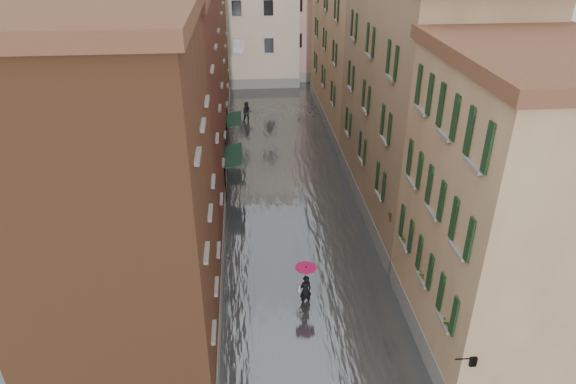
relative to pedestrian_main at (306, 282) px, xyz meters
name	(u,v)px	position (x,y,z in m)	size (l,w,h in m)	color
ground	(312,313)	(0.23, -0.64, -1.28)	(120.00, 120.00, 0.00)	slate
floodwater	(287,180)	(0.23, 12.36, -1.18)	(10.00, 60.00, 0.20)	#51565A
building_left_near	(120,219)	(-6.77, -2.64, 5.22)	(6.00, 8.00, 13.00)	brown
building_left_mid	(162,116)	(-6.77, 8.36, 4.97)	(6.00, 14.00, 12.50)	brown
building_left_far	(186,41)	(-6.77, 23.36, 5.72)	(6.00, 16.00, 14.00)	brown
building_right_near	(511,219)	(7.23, -2.64, 4.47)	(6.00, 8.00, 11.50)	#99794F
building_right_mid	(420,104)	(7.23, 8.36, 5.22)	(6.00, 14.00, 13.00)	#9E7F60
building_right_far	(361,54)	(7.23, 23.36, 4.47)	(6.00, 16.00, 11.50)	#99794F
building_end_cream	(237,17)	(-2.77, 37.36, 5.22)	(12.00, 9.00, 13.00)	beige
building_end_pink	(321,17)	(6.23, 39.36, 4.72)	(10.00, 9.00, 12.00)	tan
awning_near	(233,156)	(-3.25, 11.20, 1.20)	(1.09, 3.40, 2.80)	#142F21
awning_far	(233,120)	(-3.25, 17.63, 1.19)	(1.09, 2.94, 2.80)	#142F21
wall_lantern	(472,360)	(4.56, -6.64, 1.73)	(0.71, 0.22, 0.35)	black
window_planters	(417,254)	(4.35, -1.42, 2.23)	(0.59, 8.16, 0.84)	#9E4B33
pedestrian_main	(306,282)	(0.00, 0.00, 0.00)	(0.98, 0.98, 2.06)	black
pedestrian_far	(247,113)	(-2.19, 23.59, -0.36)	(0.90, 0.70, 1.85)	black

